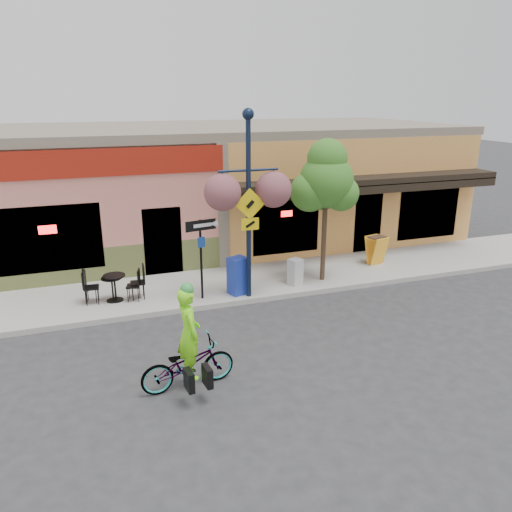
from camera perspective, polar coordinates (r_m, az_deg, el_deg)
The scene contains 14 objects.
ground at distance 14.07m, azimuth 4.16°, elevation -5.65°, with size 90.00×90.00×0.00m, color #2D2D30.
sidewalk at distance 15.75m, azimuth 1.30°, elevation -2.66°, with size 24.00×3.00×0.15m, color #9E9B93.
curb at distance 14.50m, azimuth 3.31°, elevation -4.57°, with size 24.00×0.12×0.15m, color #A8A59E.
building at distance 20.27m, azimuth -4.17°, elevation 8.33°, with size 18.20×8.20×4.50m, color #CF7566, non-canonical shape.
bicycle at distance 10.26m, azimuth -7.80°, elevation -12.17°, with size 0.67×1.92×1.01m, color maroon.
cyclist_rider at distance 10.05m, azimuth -7.62°, elevation -9.98°, with size 0.68×0.45×1.88m, color #7FFC1A.
lamp_post at distance 13.51m, azimuth -0.86°, elevation 5.61°, with size 1.65×0.66×5.17m, color #101C33, non-canonical shape.
one_way_sign at distance 13.81m, azimuth -6.29°, elevation -0.45°, with size 0.87×0.19×2.28m, color black, non-canonical shape.
cafe_set_left at distance 14.33m, azimuth -16.12°, elevation -3.29°, with size 1.51×0.76×0.91m, color black, non-canonical shape.
cafe_set_right at distance 14.33m, azimuth -15.85°, elevation -3.10°, with size 1.64×0.82×0.98m, color black, non-canonical shape.
newspaper_box_blue at distance 14.27m, azimuth -2.09°, elevation -2.26°, with size 0.49×0.43×1.09m, color #1B33A5, non-canonical shape.
newspaper_box_grey at distance 15.06m, azimuth 4.51°, elevation -1.79°, with size 0.37×0.34×0.80m, color beige, non-canonical shape.
street_tree at distance 15.05m, azimuth 7.89°, elevation 5.13°, with size 1.70×1.70×4.35m, color #3D7A26, non-canonical shape.
sandwich_board at distance 17.16m, azimuth 13.98°, elevation 0.52°, with size 0.58×0.43×0.97m, color yellow, non-canonical shape.
Camera 1 is at (-5.20, -11.80, 5.62)m, focal length 35.00 mm.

